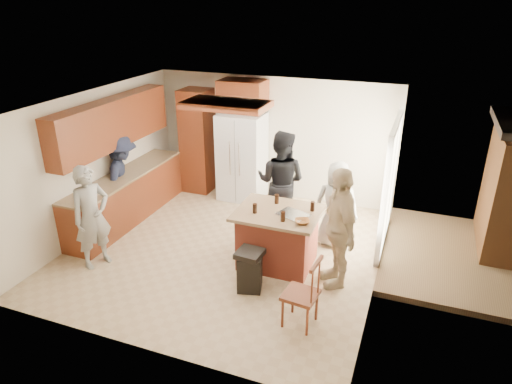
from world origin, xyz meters
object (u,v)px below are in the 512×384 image
at_px(refrigerator, 242,157).
at_px(spindle_chair, 302,295).
at_px(person_front_left, 92,217).
at_px(person_counter, 123,178).
at_px(person_side_right, 339,228).
at_px(person_behind_right, 336,205).
at_px(trash_bin, 250,270).
at_px(kitchen_island, 278,237).
at_px(person_behind_left, 281,182).

relative_size(refrigerator, spindle_chair, 1.81).
bearing_deg(person_front_left, person_counter, 40.96).
bearing_deg(refrigerator, person_counter, -134.65).
bearing_deg(person_side_right, person_behind_right, 164.33).
xyz_separation_m(person_behind_right, spindle_chair, (0.03, -2.22, -0.30)).
bearing_deg(person_behind_right, trash_bin, 59.70).
xyz_separation_m(person_behind_right, kitchen_island, (-0.72, -0.94, -0.27)).
bearing_deg(person_front_left, kitchen_island, -47.13).
height_order(person_behind_left, person_side_right, person_behind_left).
bearing_deg(person_side_right, person_behind_left, -164.11).
relative_size(kitchen_island, spindle_chair, 1.29).
distance_m(person_counter, spindle_chair, 4.35).
height_order(person_front_left, trash_bin, person_front_left).
height_order(person_side_right, spindle_chair, person_side_right).
xyz_separation_m(refrigerator, kitchen_island, (1.51, -2.21, -0.43)).
relative_size(person_behind_right, refrigerator, 0.83).
relative_size(person_front_left, person_side_right, 0.91).
distance_m(kitchen_island, trash_bin, 0.82).
height_order(person_behind_left, person_counter, person_behind_left).
bearing_deg(trash_bin, person_side_right, 28.50).
distance_m(person_front_left, refrigerator, 3.44).
height_order(kitchen_island, trash_bin, kitchen_island).
bearing_deg(kitchen_island, person_side_right, -10.19).
distance_m(person_front_left, person_counter, 1.60).
xyz_separation_m(person_behind_right, trash_bin, (-0.88, -1.72, -0.43)).
xyz_separation_m(person_behind_right, person_side_right, (0.25, -1.11, 0.17)).
bearing_deg(person_counter, person_behind_left, -100.44).
xyz_separation_m(person_front_left, person_side_right, (3.66, 0.84, 0.08)).
relative_size(refrigerator, trash_bin, 2.86).
bearing_deg(spindle_chair, kitchen_island, 120.37).
bearing_deg(spindle_chair, person_behind_right, 90.83).
bearing_deg(trash_bin, refrigerator, 114.11).
bearing_deg(person_behind_right, refrigerator, -33.16).
bearing_deg(kitchen_island, person_counter, 171.13).
distance_m(person_side_right, spindle_chair, 1.22).
bearing_deg(refrigerator, spindle_chair, -57.17).
bearing_deg(person_side_right, spindle_chair, -39.61).
relative_size(person_front_left, person_behind_left, 0.89).
bearing_deg(kitchen_island, person_front_left, -159.31).
xyz_separation_m(person_behind_left, person_side_right, (1.29, -1.33, -0.01)).
bearing_deg(person_behind_left, spindle_chair, 115.94).
height_order(person_behind_right, person_counter, person_counter).
bearing_deg(trash_bin, person_counter, 157.03).
height_order(person_counter, kitchen_island, person_counter).
distance_m(person_side_right, trash_bin, 1.42).
distance_m(person_behind_right, spindle_chair, 2.24).
bearing_deg(person_behind_right, person_behind_left, -14.92).
height_order(person_counter, refrigerator, refrigerator).
bearing_deg(person_side_right, kitchen_island, -128.61).
xyz_separation_m(person_side_right, spindle_chair, (-0.22, -1.11, -0.46)).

